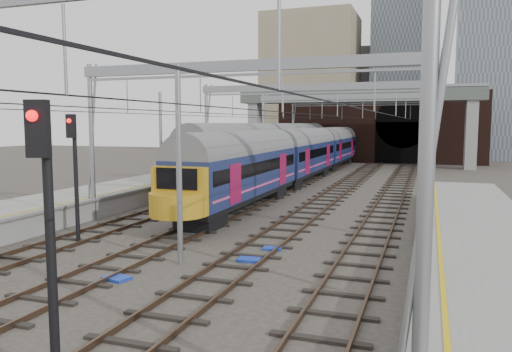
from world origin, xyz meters
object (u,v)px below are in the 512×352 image
at_px(train_main, 322,150).
at_px(signal_near_left, 74,163).
at_px(train_second, 310,143).
at_px(signal_near_centre, 47,217).

height_order(train_main, signal_near_left, signal_near_left).
xyz_separation_m(train_second, signal_near_centre, (7.95, -54.71, 0.77)).
distance_m(signal_near_left, signal_near_centre, 12.69).
distance_m(train_main, train_second, 12.69).
bearing_deg(train_second, train_main, -71.63).
height_order(train_main, signal_near_centre, signal_near_centre).
height_order(train_second, signal_near_centre, signal_near_centre).
xyz_separation_m(signal_near_left, signal_near_centre, (7.65, -10.12, 0.01)).
bearing_deg(train_second, signal_near_centre, -81.74).
bearing_deg(signal_near_centre, signal_near_left, 109.85).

